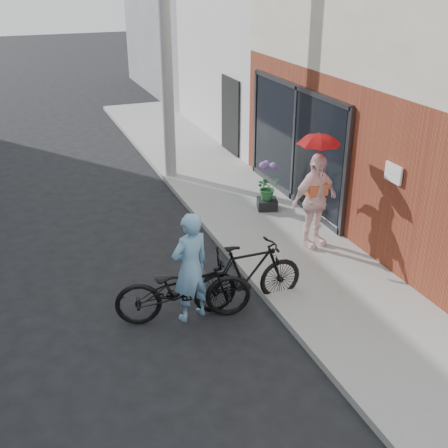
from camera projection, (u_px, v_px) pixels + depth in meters
ground at (214, 316)px, 8.54m from camera, size 80.00×80.00×0.00m
sidewalk at (279, 236)px, 10.90m from camera, size 2.20×24.00×0.12m
curb at (224, 246)px, 10.52m from camera, size 0.12×24.00×0.12m
plaster_building at (331, 14)px, 17.06m from camera, size 8.00×6.00×7.00m
east_building_far at (241, 1)px, 22.97m from camera, size 8.00×8.00×7.00m
utility_pole at (165, 32)px, 12.50m from camera, size 0.28×0.28×7.00m
officer at (190, 267)px, 8.16m from camera, size 0.72×0.57×1.71m
bike_left at (183, 288)px, 8.25m from camera, size 2.12×1.09×1.06m
bike_right at (248, 275)px, 8.60m from camera, size 1.79×0.51×1.08m
kimono_woman at (315, 201)px, 10.07m from camera, size 1.11×0.67×1.76m
parasol at (319, 136)px, 9.57m from camera, size 0.72×0.72×0.63m
planter at (267, 204)px, 11.94m from camera, size 0.52×0.52×0.22m
potted_plant at (268, 187)px, 11.78m from camera, size 0.48×0.42×0.53m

